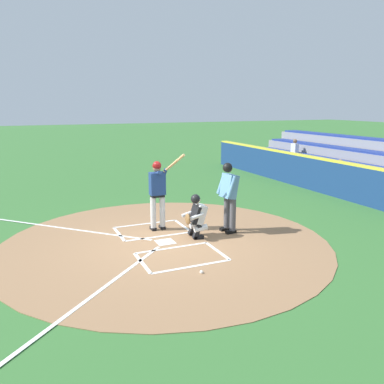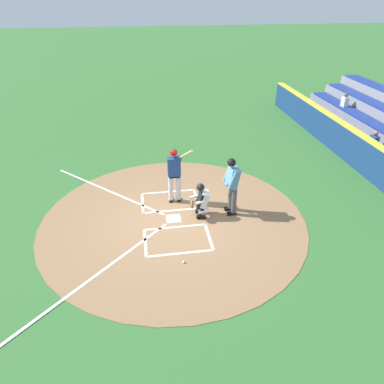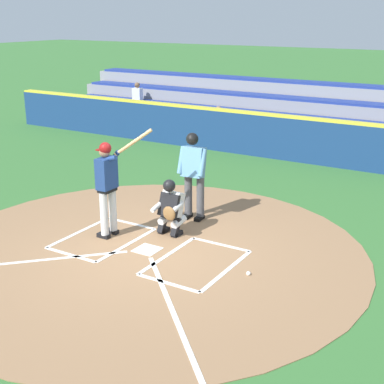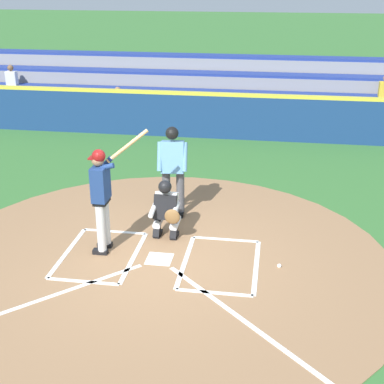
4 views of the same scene
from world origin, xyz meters
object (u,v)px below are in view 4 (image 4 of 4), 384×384
(plate_umpire, at_px, (173,165))
(baseball, at_px, (279,266))
(catcher, at_px, (166,208))
(batter, at_px, (102,193))

(plate_umpire, relative_size, baseball, 25.20)
(catcher, bearing_deg, baseball, 158.50)
(catcher, relative_size, baseball, 15.27)
(batter, xyz_separation_m, baseball, (-3.03, 0.13, -1.06))
(batter, bearing_deg, plate_umpire, -119.17)
(catcher, height_order, plate_umpire, plate_umpire)
(plate_umpire, bearing_deg, catcher, 93.25)
(batter, distance_m, plate_umpire, 1.87)
(catcher, distance_m, plate_umpire, 1.07)
(plate_umpire, bearing_deg, baseball, 140.25)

